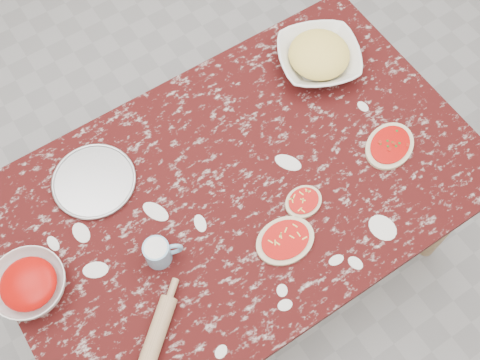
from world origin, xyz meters
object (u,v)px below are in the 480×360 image
worktable (240,197)px  flour_mug (159,252)px  rolling_pin (155,340)px  pizza_tray (94,181)px  sauce_bowl (30,285)px  cheese_bowl (318,58)px

worktable → flour_mug: size_ratio=13.48×
rolling_pin → pizza_tray: bearing=81.1°
pizza_tray → sauce_bowl: (-0.32, -0.22, 0.03)m
sauce_bowl → flour_mug: flour_mug is taller
sauce_bowl → cheese_bowl: size_ratio=0.77×
worktable → rolling_pin: rolling_pin is taller
pizza_tray → sauce_bowl: sauce_bowl is taller
cheese_bowl → flour_mug: size_ratio=2.49×
worktable → flour_mug: bearing=-168.7°
flour_mug → rolling_pin: 0.26m
sauce_bowl → rolling_pin: bearing=-56.1°
sauce_bowl → cheese_bowl: cheese_bowl is taller
sauce_bowl → rolling_pin: sauce_bowl is taller
cheese_bowl → rolling_pin: 1.14m
worktable → cheese_bowl: (0.51, 0.26, 0.12)m
sauce_bowl → cheese_bowl: (1.23, 0.20, 0.00)m
rolling_pin → sauce_bowl: bearing=123.9°
pizza_tray → flour_mug: flour_mug is taller
sauce_bowl → cheese_bowl: bearing=9.3°
pizza_tray → cheese_bowl: 0.91m
cheese_bowl → flour_mug: bearing=-158.9°
cheese_bowl → rolling_pin: size_ratio=1.14×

